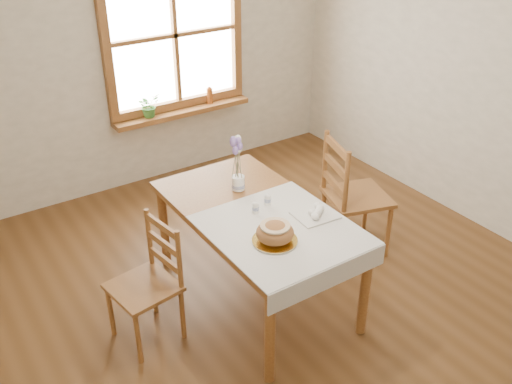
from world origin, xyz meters
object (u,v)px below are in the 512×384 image
Objects in this scene: dining_table at (256,221)px; chair_right at (358,195)px; bread_plate at (275,241)px; chair_left at (143,286)px; flower_vase at (238,184)px.

dining_table is 1.06m from chair_right.
chair_right reaches higher than bread_plate.
chair_right reaches higher than chair_left.
chair_right is at bearing -14.09° from flower_vase.
chair_left is at bearing 149.17° from bread_plate.
chair_left is 3.07× the size of bread_plate.
bread_plate is (-0.12, -0.40, 0.10)m from dining_table.
dining_table is at bearing 78.33° from chair_left.
chair_left is (-0.87, 0.05, -0.23)m from dining_table.
flower_vase is (-0.99, 0.25, 0.29)m from chair_right.
dining_table is 1.83× the size of chair_left.
flower_vase is (0.17, 0.71, 0.04)m from bread_plate.
flower_vase is at bearing 76.44° from bread_plate.
flower_vase is at bearing 80.65° from dining_table.
chair_right is 1.28m from bread_plate.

